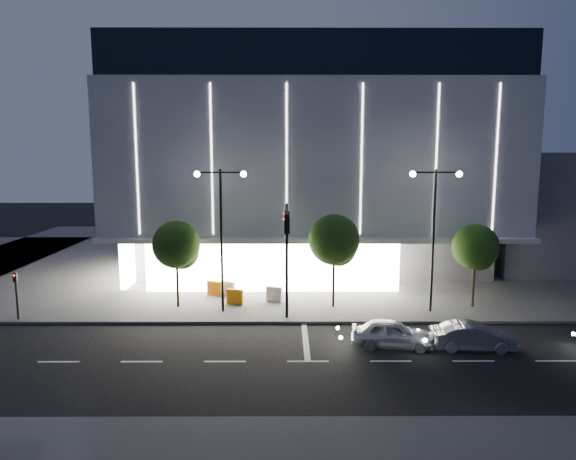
# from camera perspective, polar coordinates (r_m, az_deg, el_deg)

# --- Properties ---
(ground) EXTENTS (160.00, 160.00, 0.00)m
(ground) POSITION_cam_1_polar(r_m,az_deg,el_deg) (26.89, -2.30, -13.15)
(ground) COLOR black
(ground) RESTS_ON ground
(sidewalk_museum) EXTENTS (70.00, 40.00, 0.15)m
(sidewalk_museum) POSITION_cam_1_polar(r_m,az_deg,el_deg) (50.13, 4.41, -2.88)
(sidewalk_museum) COLOR #474747
(sidewalk_museum) RESTS_ON ground
(museum) EXTENTS (30.00, 25.80, 18.00)m
(museum) POSITION_cam_1_polar(r_m,az_deg,el_deg) (47.34, 2.24, 7.68)
(museum) COLOR #4C4C51
(museum) RESTS_ON ground
(annex_building) EXTENTS (16.00, 20.00, 10.00)m
(annex_building) POSITION_cam_1_polar(r_m,az_deg,el_deg) (55.24, 26.76, 2.46)
(annex_building) COLOR #4C4C51
(annex_building) RESTS_ON ground
(traffic_mast) EXTENTS (0.33, 5.89, 7.07)m
(traffic_mast) POSITION_cam_1_polar(r_m,az_deg,el_deg) (28.74, -0.13, -1.31)
(traffic_mast) COLOR black
(traffic_mast) RESTS_ON ground
(street_lamp_west) EXTENTS (3.16, 0.36, 9.00)m
(street_lamp_west) POSITION_cam_1_polar(r_m,az_deg,el_deg) (31.49, -7.44, 1.19)
(street_lamp_west) COLOR black
(street_lamp_west) RESTS_ON ground
(street_lamp_east) EXTENTS (3.16, 0.36, 9.00)m
(street_lamp_east) POSITION_cam_1_polar(r_m,az_deg,el_deg) (32.53, 15.93, 1.16)
(street_lamp_east) COLOR black
(street_lamp_east) RESTS_ON ground
(ped_signal_far) EXTENTS (0.22, 0.24, 3.00)m
(ped_signal_far) POSITION_cam_1_polar(r_m,az_deg,el_deg) (34.47, -27.96, -6.00)
(ped_signal_far) COLOR black
(ped_signal_far) RESTS_ON ground
(tree_left) EXTENTS (3.02, 3.02, 5.72)m
(tree_left) POSITION_cam_1_polar(r_m,az_deg,el_deg) (33.27, -12.25, -1.90)
(tree_left) COLOR black
(tree_left) RESTS_ON ground
(tree_mid) EXTENTS (3.25, 3.25, 6.15)m
(tree_mid) POSITION_cam_1_polar(r_m,az_deg,el_deg) (32.64, 5.18, -1.40)
(tree_mid) COLOR black
(tree_mid) RESTS_ON ground
(tree_right) EXTENTS (2.91, 2.91, 5.51)m
(tree_right) POSITION_cam_1_polar(r_m,az_deg,el_deg) (34.74, 20.13, -2.04)
(tree_right) COLOR black
(tree_right) RESTS_ON ground
(car_lead) EXTENTS (4.39, 2.25, 1.43)m
(car_lead) POSITION_cam_1_polar(r_m,az_deg,el_deg) (27.51, 11.50, -11.22)
(car_lead) COLOR #B4B6BD
(car_lead) RESTS_ON ground
(car_second) EXTENTS (4.24, 1.63, 1.38)m
(car_second) POSITION_cam_1_polar(r_m,az_deg,el_deg) (28.30, 19.89, -11.06)
(car_second) COLOR #A5A8AD
(car_second) RESTS_ON ground
(barrier_a) EXTENTS (1.11, 0.67, 1.00)m
(barrier_a) POSITION_cam_1_polar(r_m,az_deg,el_deg) (36.19, -8.15, -6.45)
(barrier_a) COLOR orange
(barrier_a) RESTS_ON sidewalk_museum
(barrier_b) EXTENTS (1.11, 0.66, 1.00)m
(barrier_b) POSITION_cam_1_polar(r_m,az_deg,el_deg) (36.06, -6.75, -6.47)
(barrier_b) COLOR white
(barrier_b) RESTS_ON sidewalk_museum
(barrier_c) EXTENTS (1.12, 0.57, 1.00)m
(barrier_c) POSITION_cam_1_polar(r_m,az_deg,el_deg) (33.97, -5.91, -7.39)
(barrier_c) COLOR orange
(barrier_c) RESTS_ON sidewalk_museum
(barrier_d) EXTENTS (1.11, 0.67, 1.00)m
(barrier_d) POSITION_cam_1_polar(r_m,az_deg,el_deg) (34.41, -1.54, -7.15)
(barrier_d) COLOR #BBBBBB
(barrier_d) RESTS_ON sidewalk_museum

